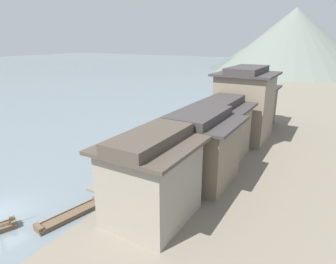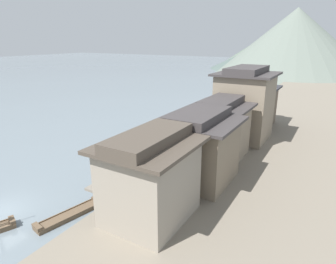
# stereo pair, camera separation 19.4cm
# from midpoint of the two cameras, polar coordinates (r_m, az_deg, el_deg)

# --- Properties ---
(ground_plane) EXTENTS (400.00, 400.00, 0.00)m
(ground_plane) POSITION_cam_midpoint_polar(r_m,az_deg,el_deg) (26.13, -30.29, -13.59)
(ground_plane) COLOR slate
(riverbank_right) EXTENTS (18.00, 110.00, 0.76)m
(riverbank_right) POSITION_cam_midpoint_polar(r_m,az_deg,el_deg) (42.09, 22.39, -0.39)
(riverbank_right) COLOR slate
(riverbank_right) RESTS_ON ground
(boat_moored_nearest) EXTENTS (1.65, 5.00, 0.73)m
(boat_moored_nearest) POSITION_cam_midpoint_polar(r_m,az_deg,el_deg) (33.31, -0.37, -3.87)
(boat_moored_nearest) COLOR #423328
(boat_moored_nearest) RESTS_ON ground
(boat_moored_second) EXTENTS (1.35, 4.65, 0.53)m
(boat_moored_second) POSITION_cam_midpoint_polar(r_m,az_deg,el_deg) (48.40, 10.73, 2.68)
(boat_moored_second) COLOR #423328
(boat_moored_second) RESTS_ON ground
(boat_moored_third) EXTENTS (1.99, 5.13, 0.65)m
(boat_moored_third) POSITION_cam_midpoint_polar(r_m,az_deg,el_deg) (54.25, 12.58, 4.23)
(boat_moored_third) COLOR #232326
(boat_moored_third) RESTS_ON ground
(boat_moored_far) EXTENTS (2.08, 5.19, 0.52)m
(boat_moored_far) POSITION_cam_midpoint_polar(r_m,az_deg,el_deg) (23.38, -18.88, -15.25)
(boat_moored_far) COLOR brown
(boat_moored_far) RESTS_ON ground
(house_waterfront_nearest) EXTENTS (6.02, 6.68, 6.14)m
(house_waterfront_nearest) POSITION_cam_midpoint_polar(r_m,az_deg,el_deg) (19.60, -3.62, -8.87)
(house_waterfront_nearest) COLOR gray
(house_waterfront_nearest) RESTS_ON riverbank_right
(house_waterfront_second) EXTENTS (6.81, 6.57, 6.14)m
(house_waterfront_second) POSITION_cam_midpoint_polar(r_m,az_deg,el_deg) (24.87, 5.81, -2.98)
(house_waterfront_second) COLOR #7F705B
(house_waterfront_second) RESTS_ON riverbank_right
(house_waterfront_tall) EXTENTS (6.12, 5.99, 6.14)m
(house_waterfront_tall) POSITION_cam_midpoint_polar(r_m,az_deg,el_deg) (30.50, 10.10, 0.80)
(house_waterfront_tall) COLOR gray
(house_waterfront_tall) RESTS_ON riverbank_right
(house_waterfront_narrow) EXTENTS (7.03, 7.20, 8.74)m
(house_waterfront_narrow) POSITION_cam_midpoint_polar(r_m,az_deg,el_deg) (36.34, 14.64, 5.33)
(house_waterfront_narrow) COLOR gray
(house_waterfront_narrow) RESTS_ON riverbank_right
(house_waterfront_far) EXTENTS (6.19, 6.28, 6.14)m
(house_waterfront_far) POSITION_cam_midpoint_polar(r_m,az_deg,el_deg) (43.48, 16.60, 5.41)
(house_waterfront_far) COLOR brown
(house_waterfront_far) RESTS_ON riverbank_right
(hill_far_west) EXTENTS (56.85, 56.85, 19.01)m
(hill_far_west) POSITION_cam_midpoint_polar(r_m,az_deg,el_deg) (151.26, 20.98, 15.54)
(hill_far_west) COLOR #5B6B5B
(hill_far_west) RESTS_ON ground
(hill_far_centre) EXTENTS (57.12, 57.12, 13.79)m
(hill_far_centre) POSITION_cam_midpoint_polar(r_m,az_deg,el_deg) (138.53, 20.45, 14.40)
(hill_far_centre) COLOR #4C5B56
(hill_far_centre) RESTS_ON ground
(hill_far_east) EXTENTS (55.34, 55.34, 23.17)m
(hill_far_east) POSITION_cam_midpoint_polar(r_m,az_deg,el_deg) (117.34, 23.34, 15.96)
(hill_far_east) COLOR slate
(hill_far_east) RESTS_ON ground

